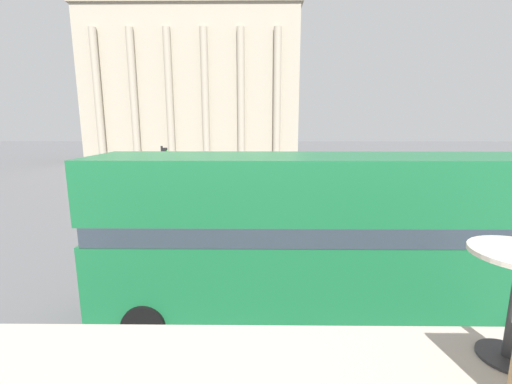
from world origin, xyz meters
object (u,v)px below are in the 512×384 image
traffic_light_mid (164,170)px  pedestrian_olive (318,172)px  traffic_light_near (208,190)px  double_decker_bus (328,231)px  pedestrian_black (329,195)px  pedestrian_red (162,206)px  car_navy (428,211)px  plaza_building_left (196,89)px  car_silver (310,183)px  pedestrian_yellow (342,230)px

traffic_light_mid → pedestrian_olive: bearing=43.0°
traffic_light_near → double_decker_bus: bearing=-48.3°
pedestrian_black → pedestrian_red: (-8.69, -2.54, -0.03)m
double_decker_bus → pedestrian_black: bearing=85.6°
double_decker_bus → traffic_light_near: double_decker_bus is taller
car_navy → double_decker_bus: bearing=56.3°
car_navy → pedestrian_olive: (-3.62, 11.70, 0.35)m
plaza_building_left → pedestrian_black: size_ratio=15.17×
double_decker_bus → pedestrian_red: double_decker_bus is taller
traffic_light_near → car_navy: traffic_light_near is taller
pedestrian_olive → car_navy: bearing=-122.8°
traffic_light_near → pedestrian_olive: bearing=67.3°
traffic_light_mid → pedestrian_olive: (10.23, 9.52, -1.44)m
double_decker_bus → car_silver: (2.05, 16.82, -1.66)m
car_silver → pedestrian_black: (0.12, -6.22, 0.36)m
car_navy → pedestrian_black: 5.07m
plaza_building_left → car_navy: bearing=-61.6°
car_silver → traffic_light_mid: bearing=-39.3°
plaza_building_left → pedestrian_olive: bearing=-56.1°
car_silver → double_decker_bus: bearing=10.0°
plaza_building_left → pedestrian_yellow: size_ratio=15.44×
traffic_light_mid → pedestrian_yellow: size_ratio=2.13×
car_navy → car_silver: size_ratio=1.00×
traffic_light_near → car_navy: size_ratio=0.96×
traffic_light_near → pedestrian_black: size_ratio=2.21×
pedestrian_red → pedestrian_olive: bearing=172.1°
plaza_building_left → car_silver: bearing=-62.2°
traffic_light_mid → car_silver: (9.11, 6.09, -1.79)m
car_navy → pedestrian_yellow: 6.92m
plaza_building_left → traffic_light_mid: (3.40, -29.79, -7.23)m
double_decker_bus → pedestrian_yellow: size_ratio=6.40×
traffic_light_near → pedestrian_olive: 17.64m
pedestrian_red → plaza_building_left: bearing=-142.5°
traffic_light_near → pedestrian_olive: traffic_light_near is taller
traffic_light_mid → car_navy: (13.85, -2.17, -1.79)m
car_silver → pedestrian_olive: 3.63m
traffic_light_mid → pedestrian_black: 9.34m
plaza_building_left → pedestrian_red: (3.94, -32.47, -8.68)m
pedestrian_yellow → car_silver: bearing=1.8°
car_navy → pedestrian_red: size_ratio=2.36×
traffic_light_near → pedestrian_olive: size_ratio=2.22×
plaza_building_left → traffic_light_mid: 30.85m
traffic_light_near → pedestrian_red: (-2.92, 4.02, -1.59)m
plaza_building_left → traffic_light_near: plaza_building_left is taller
car_silver → pedestrian_red: size_ratio=2.36×
double_decker_bus → traffic_light_near: 5.42m
traffic_light_mid → pedestrian_red: size_ratio=2.14×
pedestrian_olive → traffic_light_mid: bearing=172.9°
plaza_building_left → traffic_light_mid: plaza_building_left is taller
pedestrian_yellow → traffic_light_mid: bearing=57.3°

